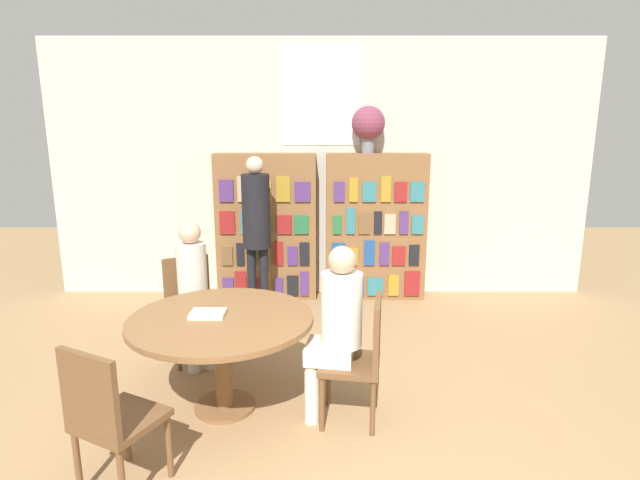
% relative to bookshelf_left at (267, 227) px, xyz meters
% --- Properties ---
extents(wall_back, '(6.40, 0.07, 3.00)m').
position_rel_bookshelf_left_xyz_m(wall_back, '(0.64, 0.19, 0.65)').
color(wall_back, beige).
rests_on(wall_back, ground_plane).
extents(bookshelf_left, '(1.16, 0.34, 1.71)m').
position_rel_bookshelf_left_xyz_m(bookshelf_left, '(0.00, 0.00, 0.00)').
color(bookshelf_left, brown).
rests_on(bookshelf_left, ground_plane).
extents(bookshelf_right, '(1.16, 0.34, 1.71)m').
position_rel_bookshelf_left_xyz_m(bookshelf_right, '(1.28, 0.00, -0.00)').
color(bookshelf_right, brown).
rests_on(bookshelf_right, ground_plane).
extents(flower_vase, '(0.38, 0.38, 0.52)m').
position_rel_bookshelf_left_xyz_m(flower_vase, '(1.17, 0.00, 1.18)').
color(flower_vase, slate).
rests_on(flower_vase, bookshelf_right).
extents(reading_table, '(1.29, 1.29, 0.70)m').
position_rel_bookshelf_left_xyz_m(reading_table, '(-0.06, -2.49, -0.25)').
color(reading_table, brown).
rests_on(reading_table, ground_plane).
extents(chair_near_camera, '(0.54, 0.54, 0.89)m').
position_rel_bookshelf_left_xyz_m(chair_near_camera, '(-0.50, -3.37, -0.36)').
color(chair_near_camera, brown).
rests_on(chair_near_camera, ground_plane).
extents(chair_left_side, '(0.54, 0.54, 0.89)m').
position_rel_bookshelf_left_xyz_m(chair_left_side, '(-0.51, -1.61, -0.36)').
color(chair_left_side, brown).
rests_on(chair_left_side, ground_plane).
extents(chair_far_side, '(0.46, 0.46, 0.89)m').
position_rel_bookshelf_left_xyz_m(chair_far_side, '(0.91, -2.64, -0.36)').
color(chair_far_side, brown).
rests_on(chair_far_side, ground_plane).
extents(seated_reader_left, '(0.37, 0.40, 1.24)m').
position_rel_bookshelf_left_xyz_m(seated_reader_left, '(-0.43, -1.78, -0.15)').
color(seated_reader_left, beige).
rests_on(seated_reader_left, ground_plane).
extents(seated_reader_right, '(0.40, 0.32, 1.24)m').
position_rel_bookshelf_left_xyz_m(seated_reader_right, '(0.74, -2.61, -0.14)').
color(seated_reader_right, silver).
rests_on(seated_reader_right, ground_plane).
extents(librarian_standing, '(0.30, 0.57, 1.70)m').
position_rel_bookshelf_left_xyz_m(librarian_standing, '(-0.05, -0.50, 0.19)').
color(librarian_standing, black).
rests_on(librarian_standing, ground_plane).
extents(open_book_on_table, '(0.24, 0.18, 0.03)m').
position_rel_bookshelf_left_xyz_m(open_book_on_table, '(-0.16, -2.47, -0.13)').
color(open_book_on_table, silver).
rests_on(open_book_on_table, reading_table).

